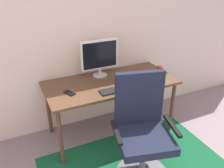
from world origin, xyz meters
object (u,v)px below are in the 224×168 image
(computer_mouse, at_px, (140,82))
(office_chair, at_px, (142,137))
(keyboard, at_px, (119,89))
(desk, at_px, (111,86))
(monitor, at_px, (100,56))
(cell_phone, at_px, (69,93))
(coffee_cup, at_px, (159,70))

(computer_mouse, relative_size, office_chair, 0.10)
(keyboard, xyz_separation_m, office_chair, (-0.01, -0.53, -0.27))
(computer_mouse, xyz_separation_m, office_chair, (-0.30, -0.56, -0.27))
(keyboard, relative_size, office_chair, 0.40)
(desk, height_order, computer_mouse, computer_mouse)
(monitor, distance_m, keyboard, 0.52)
(computer_mouse, xyz_separation_m, cell_phone, (-0.81, 0.12, -0.01))
(desk, distance_m, monitor, 0.39)
(desk, height_order, coffee_cup, coffee_cup)
(computer_mouse, height_order, office_chair, office_chair)
(monitor, bearing_deg, computer_mouse, -51.65)
(keyboard, distance_m, office_chair, 0.59)
(coffee_cup, bearing_deg, keyboard, -164.95)
(monitor, bearing_deg, desk, -77.87)
(desk, relative_size, coffee_cup, 15.00)
(monitor, relative_size, keyboard, 1.09)
(keyboard, height_order, computer_mouse, computer_mouse)
(coffee_cup, distance_m, cell_phone, 1.17)
(desk, xyz_separation_m, coffee_cup, (0.65, -0.06, 0.12))
(keyboard, distance_m, computer_mouse, 0.30)
(monitor, distance_m, computer_mouse, 0.58)
(desk, xyz_separation_m, monitor, (-0.05, 0.22, 0.32))
(monitor, xyz_separation_m, coffee_cup, (0.70, -0.28, -0.20))
(cell_phone, xyz_separation_m, office_chair, (0.50, -0.68, -0.26))
(desk, bearing_deg, coffee_cup, -5.05)
(monitor, bearing_deg, cell_phone, -147.94)
(monitor, height_order, keyboard, monitor)
(computer_mouse, height_order, cell_phone, computer_mouse)
(desk, xyz_separation_m, keyboard, (-0.01, -0.24, 0.07))
(computer_mouse, bearing_deg, desk, 144.90)
(coffee_cup, relative_size, cell_phone, 0.74)
(keyboard, bearing_deg, monitor, 94.33)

